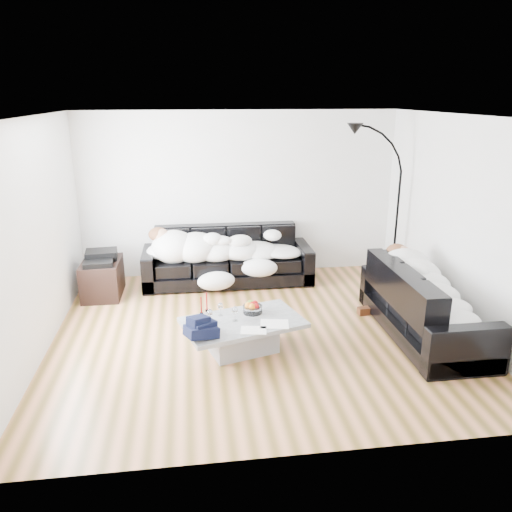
{
  "coord_description": "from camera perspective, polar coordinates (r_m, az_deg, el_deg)",
  "views": [
    {
      "loc": [
        -0.8,
        -5.56,
        2.83
      ],
      "look_at": [
        0.0,
        0.3,
        0.9
      ],
      "focal_mm": 35.0,
      "sensor_mm": 36.0,
      "label": 1
    }
  ],
  "objects": [
    {
      "name": "wine_glass_b",
      "position": [
        5.62,
        -5.29,
        -6.87
      ],
      "size": [
        0.07,
        0.07,
        0.16
      ],
      "primitive_type": "cylinder",
      "rotation": [
        0.0,
        0.0,
        0.03
      ],
      "color": "white",
      "rests_on": "coffee_table"
    },
    {
      "name": "newspaper_a",
      "position": [
        5.6,
        2.13,
        -7.75
      ],
      "size": [
        0.35,
        0.29,
        0.01
      ],
      "primitive_type": "cube",
      "rotation": [
        0.0,
        0.0,
        -0.16
      ],
      "color": "silver",
      "rests_on": "coffee_table"
    },
    {
      "name": "fruit_bowl",
      "position": [
        5.85,
        -0.4,
        -5.86
      ],
      "size": [
        0.28,
        0.28,
        0.14
      ],
      "primitive_type": "cylinder",
      "rotation": [
        0.0,
        0.0,
        0.27
      ],
      "color": "white",
      "rests_on": "coffee_table"
    },
    {
      "name": "sofa_right",
      "position": [
        6.41,
        18.8,
        -4.99
      ],
      "size": [
        0.9,
        2.11,
        0.85
      ],
      "primitive_type": "cube",
      "rotation": [
        0.0,
        0.0,
        1.57
      ],
      "color": "black",
      "rests_on": "ground"
    },
    {
      "name": "teal_cushion",
      "position": [
        6.83,
        16.23,
        -0.67
      ],
      "size": [
        0.42,
        0.38,
        0.2
      ],
      "primitive_type": "ellipsoid",
      "rotation": [
        0.0,
        0.0,
        0.24
      ],
      "color": "#0B4A51",
      "rests_on": "sofa_right"
    },
    {
      "name": "newspaper_b",
      "position": [
        5.46,
        -0.28,
        -8.46
      ],
      "size": [
        0.31,
        0.24,
        0.01
      ],
      "primitive_type": "cube",
      "rotation": [
        0.0,
        0.0,
        -0.16
      ],
      "color": "silver",
      "rests_on": "coffee_table"
    },
    {
      "name": "ground",
      "position": [
        6.29,
        0.37,
        -8.66
      ],
      "size": [
        5.0,
        5.0,
        0.0
      ],
      "primitive_type": "plane",
      "color": "brown",
      "rests_on": "ground"
    },
    {
      "name": "wine_glass_c",
      "position": [
        5.65,
        -2.41,
        -6.62
      ],
      "size": [
        0.08,
        0.08,
        0.17
      ],
      "primitive_type": "cylinder",
      "rotation": [
        0.0,
        0.0,
        0.08
      ],
      "color": "white",
      "rests_on": "coffee_table"
    },
    {
      "name": "navy_jacket",
      "position": [
        5.32,
        -6.6,
        -7.4
      ],
      "size": [
        0.4,
        0.36,
        0.17
      ],
      "primitive_type": null,
      "rotation": [
        0.0,
        0.0,
        0.24
      ],
      "color": "black",
      "rests_on": "coffee_table"
    },
    {
      "name": "candle_left",
      "position": [
        5.83,
        -6.28,
        -5.7
      ],
      "size": [
        0.05,
        0.05,
        0.21
      ],
      "primitive_type": "cylinder",
      "rotation": [
        0.0,
        0.0,
        -0.24
      ],
      "color": "maroon",
      "rests_on": "coffee_table"
    },
    {
      "name": "av_cabinet",
      "position": [
        7.62,
        -17.14,
        -2.44
      ],
      "size": [
        0.54,
        0.78,
        0.53
      ],
      "primitive_type": "cube",
      "rotation": [
        0.0,
        0.0,
        -0.01
      ],
      "color": "black",
      "rests_on": "ground"
    },
    {
      "name": "ceiling",
      "position": [
        5.63,
        0.43,
        15.72
      ],
      "size": [
        5.0,
        5.0,
        0.0
      ],
      "primitive_type": "plane",
      "color": "white",
      "rests_on": "ground"
    },
    {
      "name": "wall_right",
      "position": [
        6.65,
        22.3,
        3.38
      ],
      "size": [
        0.02,
        4.5,
        2.6
      ],
      "primitive_type": "cube",
      "color": "silver",
      "rests_on": "ground"
    },
    {
      "name": "shoes",
      "position": [
        7.01,
        13.13,
        -5.77
      ],
      "size": [
        0.52,
        0.4,
        0.11
      ],
      "primitive_type": null,
      "rotation": [
        0.0,
        0.0,
        -0.09
      ],
      "color": "#472311",
      "rests_on": "ground"
    },
    {
      "name": "wall_back",
      "position": [
        8.0,
        -1.89,
        7.03
      ],
      "size": [
        5.0,
        0.02,
        2.6
      ],
      "primitive_type": "cube",
      "color": "silver",
      "rests_on": "ground"
    },
    {
      "name": "candle_right",
      "position": [
        5.9,
        -5.65,
        -5.29
      ],
      "size": [
        0.05,
        0.05,
        0.23
      ],
      "primitive_type": "cylinder",
      "rotation": [
        0.0,
        0.0,
        -0.23
      ],
      "color": "maroon",
      "rests_on": "coffee_table"
    },
    {
      "name": "sleeper_right",
      "position": [
        6.33,
        18.99,
        -3.2
      ],
      "size": [
        0.76,
        1.81,
        0.44
      ],
      "primitive_type": null,
      "rotation": [
        0.0,
        0.0,
        1.57
      ],
      "color": "white",
      "rests_on": "sofa_right"
    },
    {
      "name": "floor_lamp",
      "position": [
        7.82,
        15.81,
        4.39
      ],
      "size": [
        0.84,
        0.6,
        2.15
      ],
      "primitive_type": null,
      "rotation": [
        0.0,
        0.0,
        -0.41
      ],
      "color": "black",
      "rests_on": "ground"
    },
    {
      "name": "sleeper_back",
      "position": [
        7.66,
        -3.27,
        1.41
      ],
      "size": [
        2.19,
        0.76,
        0.44
      ],
      "primitive_type": null,
      "color": "white",
      "rests_on": "sofa_back"
    },
    {
      "name": "wine_glass_a",
      "position": [
        5.8,
        -4.09,
        -6.09
      ],
      "size": [
        0.08,
        0.08,
        0.15
      ],
      "primitive_type": "cylinder",
      "rotation": [
        0.0,
        0.0,
        0.26
      ],
      "color": "white",
      "rests_on": "coffee_table"
    },
    {
      "name": "coffee_table",
      "position": [
        5.78,
        -1.49,
        -9.11
      ],
      "size": [
        1.49,
        1.12,
        0.39
      ],
      "primitive_type": "cube",
      "rotation": [
        0.0,
        0.0,
        0.29
      ],
      "color": "#939699",
      "rests_on": "ground"
    },
    {
      "name": "sofa_back",
      "position": [
        7.77,
        -3.27,
        -0.01
      ],
      "size": [
        2.59,
        0.9,
        0.85
      ],
      "primitive_type": "cube",
      "color": "black",
      "rests_on": "ground"
    },
    {
      "name": "stereo",
      "position": [
        7.52,
        -17.37,
        -0.09
      ],
      "size": [
        0.47,
        0.38,
        0.13
      ],
      "primitive_type": "cube",
      "rotation": [
        0.0,
        0.0,
        0.09
      ],
      "color": "black",
      "rests_on": "av_cabinet"
    },
    {
      "name": "wall_left",
      "position": [
        6.02,
        -23.9,
        1.75
      ],
      "size": [
        0.02,
        4.5,
        2.6
      ],
      "primitive_type": "cube",
      "color": "silver",
      "rests_on": "ground"
    }
  ]
}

